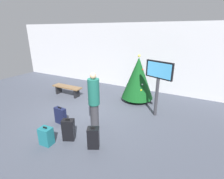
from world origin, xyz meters
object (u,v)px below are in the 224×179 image
at_px(waiting_bench, 67,88).
at_px(suitcase_3, 60,116).
at_px(holiday_tree, 138,78).
at_px(suitcase_2, 46,136).
at_px(suitcase_0, 69,130).
at_px(flight_info_kiosk, 158,77).
at_px(suitcase_1, 93,138).
at_px(traveller_0, 94,99).

xyz_separation_m(waiting_bench, suitcase_3, (1.66, -2.18, -0.07)).
height_order(holiday_tree, suitcase_2, holiday_tree).
relative_size(suitcase_0, suitcase_2, 1.24).
distance_m(holiday_tree, flight_info_kiosk, 1.59).
height_order(suitcase_0, suitcase_3, suitcase_0).
bearing_deg(suitcase_3, suitcase_2, -65.78).
relative_size(suitcase_0, suitcase_1, 1.07).
xyz_separation_m(suitcase_0, suitcase_3, (-0.89, 0.58, -0.04)).
distance_m(traveller_0, suitcase_3, 1.41).
bearing_deg(suitcase_1, suitcase_0, -177.11).
xyz_separation_m(suitcase_1, suitcase_3, (-1.75, 0.54, -0.01)).
bearing_deg(traveller_0, waiting_bench, 148.08).
bearing_deg(holiday_tree, flight_info_kiosk, -42.86).
relative_size(holiday_tree, traveller_0, 1.14).
bearing_deg(holiday_tree, traveller_0, -100.37).
height_order(holiday_tree, flight_info_kiosk, holiday_tree).
bearing_deg(flight_info_kiosk, traveller_0, -133.14).
distance_m(suitcase_2, suitcase_3, 1.16).
height_order(suitcase_2, suitcase_3, suitcase_3).
xyz_separation_m(flight_info_kiosk, suitcase_3, (-2.78, -2.18, -1.22)).
bearing_deg(flight_info_kiosk, suitcase_0, -124.43).
height_order(holiday_tree, suitcase_0, holiday_tree).
xyz_separation_m(holiday_tree, flight_info_kiosk, (1.13, -1.05, 0.43)).
distance_m(traveller_0, suitcase_2, 1.79).
distance_m(waiting_bench, suitcase_3, 2.74).
relative_size(holiday_tree, suitcase_2, 3.81).
height_order(traveller_0, suitcase_0, traveller_0).
height_order(waiting_bench, suitcase_2, suitcase_2).
distance_m(waiting_bench, suitcase_0, 3.76).
bearing_deg(holiday_tree, suitcase_0, -101.37).
xyz_separation_m(traveller_0, suitcase_3, (-1.15, -0.43, -0.69)).
distance_m(suitcase_0, suitcase_3, 1.07).
xyz_separation_m(flight_info_kiosk, suitcase_2, (-2.31, -3.23, -1.26)).
height_order(suitcase_0, suitcase_1, suitcase_0).
xyz_separation_m(flight_info_kiosk, suitcase_0, (-1.89, -2.76, -1.19)).
bearing_deg(suitcase_2, suitcase_0, 48.68).
height_order(waiting_bench, suitcase_0, suitcase_0).
relative_size(suitcase_1, suitcase_3, 1.04).
bearing_deg(waiting_bench, suitcase_1, -38.55).
distance_m(holiday_tree, waiting_bench, 3.56).
bearing_deg(suitcase_1, suitcase_2, -157.88).
bearing_deg(traveller_0, suitcase_2, -114.31).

